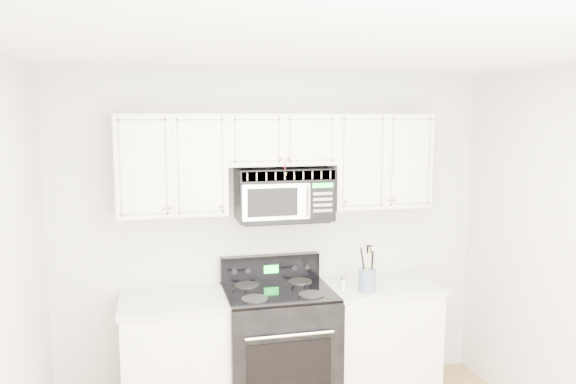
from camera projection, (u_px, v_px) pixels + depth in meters
name	position (u px, v px, depth m)	size (l,w,h in m)	color
room	(347.00, 302.00, 2.89)	(3.51, 3.51, 2.61)	olive
base_cabinet_left	(180.00, 361.00, 4.21)	(0.86, 0.65, 0.92)	white
base_cabinet_right	(379.00, 341.00, 4.58)	(0.86, 0.65, 0.92)	white
range	(278.00, 346.00, 4.35)	(0.81, 0.74, 1.13)	black
upper_cabinets	(279.00, 158.00, 4.34)	(2.44, 0.37, 0.75)	white
microwave	(284.00, 194.00, 4.36)	(0.73, 0.42, 0.41)	black
utensil_crock	(367.00, 279.00, 4.30)	(0.13, 0.13, 0.36)	#4B5778
shaker_salt	(343.00, 283.00, 4.33)	(0.04, 0.04, 0.10)	silver
shaker_pepper	(365.00, 279.00, 4.45)	(0.04, 0.04, 0.10)	silver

